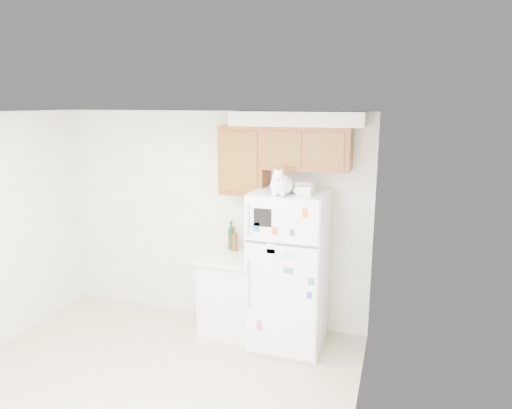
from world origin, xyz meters
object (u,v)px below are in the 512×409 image
at_px(cat, 281,184).
at_px(storage_box_back, 305,187).
at_px(base_counter, 231,293).
at_px(refrigerator, 289,270).
at_px(bottle_green, 231,235).
at_px(bottle_amber, 235,239).
at_px(storage_box_front, 305,191).

height_order(cat, storage_box_back, cat).
distance_m(base_counter, storage_box_back, 1.54).
bearing_deg(refrigerator, bottle_green, 160.69).
distance_m(refrigerator, cat, 0.98).
relative_size(storage_box_back, bottle_green, 0.53).
bearing_deg(bottle_green, storage_box_back, -15.18).
height_order(refrigerator, cat, cat).
bearing_deg(bottle_amber, storage_box_front, -23.06).
bearing_deg(base_counter, refrigerator, -6.09).
relative_size(base_counter, storage_box_back, 5.11).
bearing_deg(storage_box_back, storage_box_front, -79.56).
distance_m(storage_box_back, bottle_green, 1.14).
xyz_separation_m(base_counter, bottle_amber, (-0.01, 0.16, 0.60)).
xyz_separation_m(cat, bottle_green, (-0.71, 0.47, -0.72)).
height_order(storage_box_front, bottle_amber, storage_box_front).
distance_m(storage_box_back, storage_box_front, 0.17).
bearing_deg(refrigerator, bottle_amber, 161.85).
bearing_deg(refrigerator, base_counter, 173.91).
relative_size(base_counter, bottle_amber, 3.21).
relative_size(storage_box_front, bottle_amber, 0.52).
height_order(base_counter, cat, cat).
distance_m(refrigerator, storage_box_front, 0.92).
bearing_deg(bottle_green, bottle_amber, -33.16).
height_order(storage_box_back, storage_box_front, storage_box_back).
bearing_deg(base_counter, storage_box_front, -14.12).
xyz_separation_m(bottle_green, bottle_amber, (0.05, -0.03, -0.03)).
xyz_separation_m(refrigerator, storage_box_front, (0.18, -0.15, 0.89)).
bearing_deg(storage_box_front, bottle_green, 163.90).
height_order(storage_box_back, bottle_amber, storage_box_back).
bearing_deg(bottle_green, refrigerator, -19.31).
relative_size(cat, storage_box_front, 2.69).
xyz_separation_m(refrigerator, bottle_green, (-0.75, 0.26, 0.24)).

